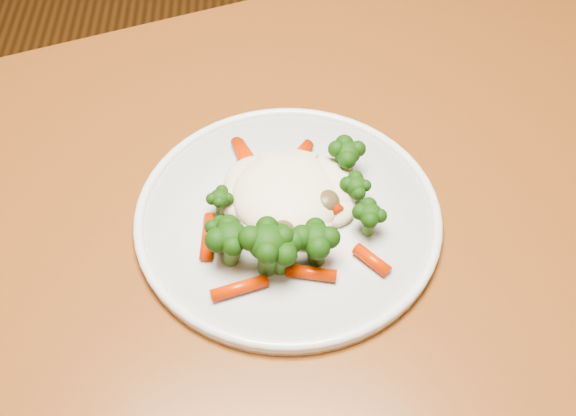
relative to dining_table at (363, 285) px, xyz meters
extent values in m
plane|color=brown|center=(0.13, 0.14, -0.65)|extent=(3.00, 3.00, 0.00)
cube|color=brown|center=(0.00, 0.00, 0.08)|extent=(1.42, 1.18, 0.04)
cube|color=brown|center=(0.40, 0.51, -0.30)|extent=(0.08, 0.08, 0.71)
cylinder|color=silver|center=(-0.08, 0.01, 0.10)|extent=(0.30, 0.30, 0.01)
ellipsoid|color=#FCF0CA|center=(-0.08, 0.03, 0.13)|extent=(0.13, 0.11, 0.05)
ellipsoid|color=black|center=(-0.14, -0.03, 0.13)|extent=(0.04, 0.04, 0.04)
ellipsoid|color=black|center=(-0.10, -0.05, 0.13)|extent=(0.06, 0.06, 0.05)
ellipsoid|color=black|center=(-0.06, -0.04, 0.13)|extent=(0.05, 0.05, 0.04)
ellipsoid|color=black|center=(-0.01, -0.01, 0.12)|extent=(0.04, 0.04, 0.03)
ellipsoid|color=black|center=(-0.01, 0.03, 0.12)|extent=(0.03, 0.03, 0.03)
ellipsoid|color=black|center=(-0.02, 0.07, 0.13)|extent=(0.04, 0.04, 0.04)
ellipsoid|color=black|center=(-0.15, 0.02, 0.12)|extent=(0.03, 0.03, 0.03)
ellipsoid|color=black|center=(-0.13, -0.04, 0.13)|extent=(0.05, 0.05, 0.04)
ellipsoid|color=black|center=(-0.09, -0.05, 0.13)|extent=(0.05, 0.05, 0.04)
cylinder|color=red|center=(-0.12, 0.09, 0.11)|extent=(0.03, 0.05, 0.01)
cylinder|color=red|center=(-0.07, 0.07, 0.11)|extent=(0.04, 0.03, 0.01)
cylinder|color=red|center=(-0.03, 0.05, 0.11)|extent=(0.04, 0.01, 0.01)
cylinder|color=red|center=(-0.16, -0.02, 0.11)|extent=(0.01, 0.05, 0.01)
cylinder|color=red|center=(-0.13, -0.07, 0.11)|extent=(0.05, 0.03, 0.01)
cylinder|color=red|center=(-0.06, -0.06, 0.11)|extent=(0.05, 0.02, 0.01)
cylinder|color=red|center=(-0.01, -0.05, 0.11)|extent=(0.03, 0.04, 0.01)
cylinder|color=red|center=(-0.05, 0.02, 0.13)|extent=(0.03, 0.04, 0.01)
cylinder|color=red|center=(-0.09, 0.05, 0.13)|extent=(0.02, 0.04, 0.01)
cylinder|color=red|center=(-0.12, 0.09, 0.11)|extent=(0.03, 0.06, 0.01)
cylinder|color=red|center=(-0.07, 0.09, 0.11)|extent=(0.03, 0.04, 0.01)
ellipsoid|color=brown|center=(-0.08, 0.02, 0.13)|extent=(0.03, 0.03, 0.02)
ellipsoid|color=brown|center=(-0.05, 0.01, 0.13)|extent=(0.03, 0.03, 0.02)
ellipsoid|color=brown|center=(-0.11, 0.03, 0.13)|extent=(0.02, 0.02, 0.01)
ellipsoid|color=brown|center=(-0.09, -0.02, 0.13)|extent=(0.02, 0.02, 0.02)
ellipsoid|color=brown|center=(-0.08, 0.02, 0.13)|extent=(0.03, 0.03, 0.02)
cube|color=beige|center=(-0.10, 0.07, 0.13)|extent=(0.02, 0.02, 0.01)
cube|color=beige|center=(-0.06, 0.07, 0.13)|extent=(0.03, 0.02, 0.01)
cube|color=beige|center=(-0.11, 0.06, 0.13)|extent=(0.02, 0.02, 0.01)
camera|label=1|loc=(-0.10, -0.43, 0.65)|focal=45.00mm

